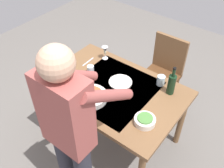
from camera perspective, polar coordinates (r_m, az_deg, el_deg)
name	(u,v)px	position (r m, az deg, el deg)	size (l,w,h in m)	color
ground_plane	(112,136)	(3.01, 0.00, -11.55)	(6.00, 6.00, 0.00)	#66605B
dining_table	(112,94)	(2.50, 0.00, -2.25)	(1.37, 0.92, 0.76)	brown
chair_near	(164,69)	(3.10, 11.51, 3.34)	(0.40, 0.40, 0.91)	#523019
person_server	(71,132)	(1.85, -9.24, -10.48)	(0.42, 0.61, 1.69)	#2D2D38
wine_bottle	(172,84)	(2.39, 13.17, 0.03)	(0.07, 0.07, 0.30)	black
wine_glass_left	(105,50)	(2.76, -1.59, 7.50)	(0.07, 0.07, 0.15)	white
wine_glass_right	(42,76)	(2.52, -15.45, 1.84)	(0.07, 0.07, 0.15)	white
water_cup_near_left	(91,70)	(2.60, -4.81, 3.22)	(0.07, 0.07, 0.09)	silver
water_cup_near_right	(161,80)	(2.50, 10.87, 0.79)	(0.08, 0.08, 0.10)	silver
serving_bowl_pasta	(91,96)	(2.32, -4.75, -2.78)	(0.30, 0.30, 0.07)	silver
side_bowl_salad	(145,120)	(2.14, 7.36, -8.05)	(0.18, 0.18, 0.07)	silver
dinner_plate_near	(120,82)	(2.51, 1.90, 0.44)	(0.23, 0.23, 0.01)	silver
dinner_plate_far	(67,77)	(2.60, -10.00, 1.53)	(0.23, 0.23, 0.01)	silver
table_fork	(88,62)	(2.78, -5.39, 4.98)	(0.01, 0.18, 0.01)	silver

